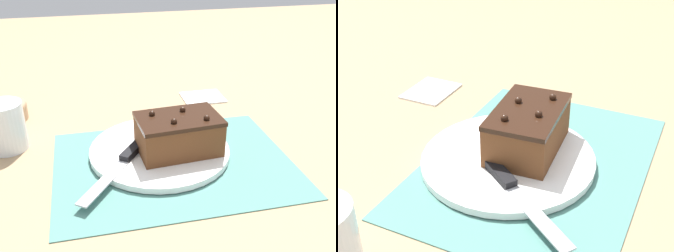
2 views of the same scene
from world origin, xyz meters
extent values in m
plane|color=#9E7F5B|center=(0.00, 0.00, 0.00)|extent=(3.00, 3.00, 0.00)
cube|color=slate|center=(0.00, 0.00, 0.00)|extent=(0.46, 0.34, 0.00)
cylinder|color=white|center=(0.02, -0.04, 0.01)|extent=(0.28, 0.28, 0.01)
cube|color=brown|center=(-0.02, -0.02, 0.05)|extent=(0.16, 0.11, 0.07)
cube|color=black|center=(-0.02, -0.02, 0.09)|extent=(0.17, 0.11, 0.01)
sphere|color=black|center=(-0.06, 0.00, 0.09)|extent=(0.01, 0.01, 0.01)
sphere|color=black|center=(-0.03, -0.05, 0.09)|extent=(0.01, 0.01, 0.01)
sphere|color=black|center=(0.00, 0.00, 0.09)|extent=(0.01, 0.01, 0.01)
sphere|color=black|center=(0.03, -0.04, 0.09)|extent=(0.01, 0.01, 0.01)
cube|color=black|center=(0.08, -0.03, 0.02)|extent=(0.06, 0.07, 0.01)
cube|color=#B7BABF|center=(0.14, 0.06, 0.02)|extent=(0.10, 0.13, 0.00)
cube|color=white|center=(-0.15, -0.30, 0.00)|extent=(0.11, 0.09, 0.01)
camera|label=1|loc=(0.16, 0.63, 0.42)|focal=42.00mm
camera|label=2|loc=(0.59, 0.22, 0.44)|focal=50.00mm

